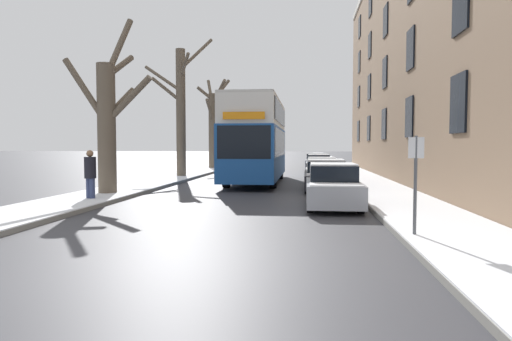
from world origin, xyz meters
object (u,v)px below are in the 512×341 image
parked_car_2 (322,170)px  pedestrian_left_sidewalk (90,174)px  parked_car_4 (317,163)px  street_sign_post (415,181)px  bare_tree_left_2 (213,125)px  bare_tree_left_1 (180,108)px  bare_tree_left_0 (108,119)px  parked_car_1 (326,176)px  double_decker_bus (257,137)px  parked_car_3 (318,165)px  parked_car_0 (333,187)px

parked_car_2 → pedestrian_left_sidewalk: (-8.49, -10.37, 0.39)m
parked_car_4 → street_sign_post: 27.45m
bare_tree_left_2 → parked_car_2: bearing=-54.7°
bare_tree_left_1 → street_sign_post: (10.03, -17.97, -3.08)m
bare_tree_left_0 → pedestrian_left_sidewalk: 2.89m
parked_car_1 → parked_car_2: parked_car_1 is taller
bare_tree_left_2 → pedestrian_left_sidewalk: 22.84m
parked_car_4 → parked_car_2: bearing=-90.0°
double_decker_bus → parked_car_3: (3.54, 7.20, -1.85)m
bare_tree_left_0 → parked_car_4: 21.76m
bare_tree_left_0 → double_decker_bus: 8.94m
bare_tree_left_2 → parked_car_0: bearing=-69.3°
bare_tree_left_0 → parked_car_3: size_ratio=1.70×
double_decker_bus → parked_car_2: (3.54, 1.08, -1.88)m
parked_car_2 → bare_tree_left_1: bearing=166.9°
street_sign_post → parked_car_4: bearing=92.9°
parked_car_3 → pedestrian_left_sidewalk: (-8.49, -16.50, 0.36)m
bare_tree_left_0 → street_sign_post: (10.10, -7.61, -1.78)m
pedestrian_left_sidewalk → street_sign_post: size_ratio=0.84×
double_decker_bus → parked_car_3: 8.24m
bare_tree_left_1 → double_decker_bus: size_ratio=0.85×
bare_tree_left_0 → parked_car_3: 17.06m
street_sign_post → parked_car_1: bearing=97.4°
bare_tree_left_2 → double_decker_bus: bearing=-68.9°
pedestrian_left_sidewalk → double_decker_bus: bearing=87.3°
bare_tree_left_0 → bare_tree_left_1: bare_tree_left_1 is taller
street_sign_post → bare_tree_left_0: bearing=143.0°
bare_tree_left_1 → parked_car_2: (8.64, -2.01, -3.74)m
pedestrian_left_sidewalk → parked_car_1: bearing=56.7°
bare_tree_left_1 → bare_tree_left_2: (-0.06, 10.29, -0.60)m
bare_tree_left_1 → parked_car_0: bare_tree_left_1 is taller
parked_car_1 → parked_car_2: 5.20m
parked_car_3 → parked_car_4: size_ratio=1.05×
double_decker_bus → parked_car_3: bearing=63.8°
parked_car_2 → parked_car_4: size_ratio=1.05×
bare_tree_left_2 → parked_car_1: (8.70, -17.50, -3.12)m
parked_car_3 → street_sign_post: (1.39, -22.08, 0.63)m
double_decker_bus → parked_car_4: size_ratio=2.61×
bare_tree_left_2 → bare_tree_left_0: bearing=-90.0°
double_decker_bus → street_sign_post: size_ratio=4.74×
bare_tree_left_0 → parked_car_2: (8.71, 8.35, -2.44)m
parked_car_4 → bare_tree_left_0: bearing=-113.7°
bare_tree_left_0 → bare_tree_left_2: bare_tree_left_2 is taller
bare_tree_left_1 → parked_car_1: size_ratio=2.12×
bare_tree_left_2 → street_sign_post: bearing=-70.3°
bare_tree_left_1 → parked_car_3: (8.64, 4.11, -3.71)m
bare_tree_left_1 → parked_car_3: bare_tree_left_1 is taller
pedestrian_left_sidewalk → parked_car_3: bearing=88.1°
parked_car_0 → parked_car_2: (0.00, 10.76, -0.03)m
double_decker_bus → bare_tree_left_2: bearing=111.1°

